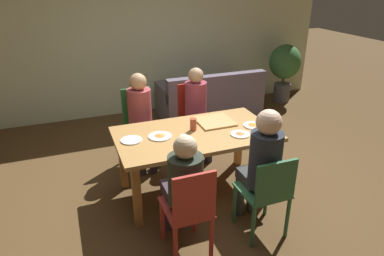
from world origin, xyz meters
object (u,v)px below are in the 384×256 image
Objects in this scene: dining_table at (195,140)px; plate_2 at (240,134)px; potted_plant at (285,66)px; person_1 at (197,107)px; chair_0 at (189,210)px; pizza_box_0 at (215,121)px; plate_3 at (253,125)px; plate_1 at (160,136)px; chair_1 at (193,117)px; chair_2 at (139,125)px; person_0 at (183,182)px; chair_3 at (267,192)px; drinking_glass_0 at (194,124)px; couch at (210,100)px; person_2 at (141,114)px; drinking_glass_1 at (184,142)px; person_3 at (262,161)px; plate_0 at (131,140)px.

dining_table is 0.49m from plate_2.
potted_plant is at bearing 47.38° from plate_2.
chair_0 is at bearing -113.74° from person_1.
plate_3 is at bearing -34.63° from pizza_box_0.
chair_0 is at bearing -91.69° from plate_1.
chair_1 is at bearing 90.00° from person_1.
chair_1 is 0.98× the size of chair_2.
plate_1 is 0.85m from plate_2.
person_0 reaches higher than plate_2.
person_1 is 1.03m from plate_2.
chair_3 is at bearing -69.93° from dining_table.
dining_table is at bearing -92.99° from drinking_glass_0.
drinking_glass_0 is (-0.67, 0.13, 0.06)m from plate_3.
chair_3 reaches higher than plate_1.
person_1 is at bearing -148.42° from potted_plant.
chair_2 is 0.57× the size of couch.
pizza_box_0 reaches higher than dining_table.
drinking_glass_0 is at bearing -159.07° from pizza_box_0.
person_2 is (0.00, -0.14, 0.20)m from chair_2.
plate_3 is 0.95m from drinking_glass_1.
plate_2 is at bearing -17.54° from plate_1.
person_0 is 0.91× the size of person_3.
person_2 is at bearing 117.86° from dining_table.
chair_1 is 0.56× the size of couch.
person_0 is at bearing -118.44° from dining_table.
plate_0 is 1.15m from plate_2.
chair_3 reaches higher than dining_table.
chair_3 reaches higher than plate_3.
person_1 is at bearing 46.39° from plate_1.
drinking_glass_0 reaches higher than plate_1.
person_2 is 1.11m from drinking_glass_1.
chair_0 reaches higher than drinking_glass_0.
person_1 reaches higher than plate_2.
pizza_box_0 is 0.44m from plate_3.
potted_plant is at bearing 22.93° from chair_2.
chair_2 is at bearing 112.13° from chair_3.
plate_0 is at bearing -138.95° from chair_1.
person_2 reaches higher than chair_2.
plate_2 is 1.54× the size of drinking_glass_0.
pizza_box_0 is (0.73, -0.61, 0.04)m from person_2.
pizza_box_0 is at bearing -45.80° from chair_2.
person_1 is at bearing 90.00° from person_3.
person_0 is at bearing -110.99° from drinking_glass_1.
person_1 is 0.76m from person_2.
dining_table is 1.36× the size of person_3.
plate_2 is (0.43, -0.23, 0.10)m from dining_table.
person_3 is 3.86m from potted_plant.
chair_1 is 1.12× the size of chair_3.
potted_plant is at bearing 32.98° from plate_0.
plate_1 is at bearing -175.53° from drinking_glass_0.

